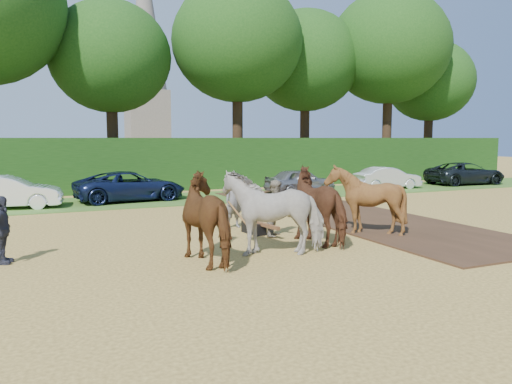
% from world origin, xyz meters
% --- Properties ---
extents(ground, '(120.00, 120.00, 0.00)m').
position_xyz_m(ground, '(0.00, 0.00, 0.00)').
color(ground, gold).
rests_on(ground, ground).
extents(earth_strip, '(4.50, 17.00, 0.05)m').
position_xyz_m(earth_strip, '(1.50, 7.00, 0.03)').
color(earth_strip, '#472D1C').
rests_on(earth_strip, ground).
extents(grass_verge, '(50.00, 5.00, 0.03)m').
position_xyz_m(grass_verge, '(0.00, 14.00, 0.01)').
color(grass_verge, '#38601E').
rests_on(grass_verge, ground).
extents(hedgerow, '(46.00, 1.60, 3.00)m').
position_xyz_m(hedgerow, '(0.00, 18.50, 1.50)').
color(hedgerow, '#14380F').
rests_on(hedgerow, ground).
extents(spectator_near, '(1.03, 1.06, 1.72)m').
position_xyz_m(spectator_near, '(-2.88, 3.78, 0.86)').
color(spectator_near, '#B3A78C').
rests_on(spectator_near, ground).
extents(spectator_far, '(0.64, 1.03, 1.63)m').
position_xyz_m(spectator_far, '(-10.34, 3.38, 0.82)').
color(spectator_far, '#2A2C38').
rests_on(spectator_far, ground).
extents(plough_team, '(7.23, 5.73, 2.17)m').
position_xyz_m(plough_team, '(-3.00, 2.26, 1.08)').
color(plough_team, '#5B3716').
rests_on(plough_team, ground).
extents(parked_cars, '(36.46, 3.10, 1.46)m').
position_xyz_m(parked_cars, '(0.13, 14.04, 0.71)').
color(parked_cars, silver).
rests_on(parked_cars, ground).
extents(treeline, '(48.70, 10.60, 14.21)m').
position_xyz_m(treeline, '(-1.69, 21.69, 8.97)').
color(treeline, '#382616').
rests_on(treeline, ground).
extents(church, '(5.20, 5.20, 27.00)m').
position_xyz_m(church, '(4.00, 55.00, 13.73)').
color(church, slate).
rests_on(church, ground).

